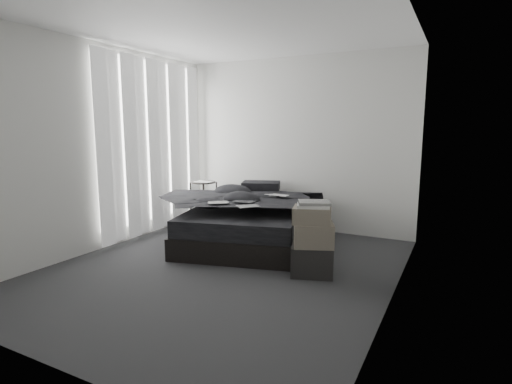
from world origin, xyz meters
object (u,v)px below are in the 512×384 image
at_px(box_lower, 312,260).
at_px(bed, 248,233).
at_px(laptop, 275,191).
at_px(side_stand, 204,204).

bearing_deg(box_lower, bed, 147.78).
height_order(bed, box_lower, box_lower).
relative_size(bed, box_lower, 4.56).
xyz_separation_m(bed, laptop, (0.34, 0.14, 0.59)).
bearing_deg(laptop, side_stand, 168.89).
distance_m(bed, side_stand, 1.21).
bearing_deg(side_stand, bed, -25.35).
distance_m(laptop, box_lower, 1.34).
bearing_deg(bed, laptop, 7.50).
xyz_separation_m(laptop, box_lower, (0.84, -0.88, -0.56)).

